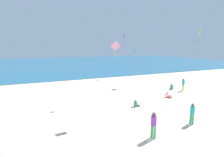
% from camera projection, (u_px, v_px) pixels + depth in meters
% --- Properties ---
extents(ground_plane, '(120.00, 120.00, 0.00)m').
position_uv_depth(ground_plane, '(103.00, 105.00, 16.47)').
color(ground_plane, beige).
extents(ocean_water, '(120.00, 60.00, 0.05)m').
position_uv_depth(ocean_water, '(52.00, 64.00, 55.51)').
color(ocean_water, '#236084').
rests_on(ocean_water, ground_plane).
extents(beach_chair_mid_beach, '(0.82, 0.85, 0.57)m').
position_uv_depth(beach_chair_mid_beach, '(168.00, 95.00, 18.98)').
color(beach_chair_mid_beach, '#D13D3D').
rests_on(beach_chair_mid_beach, ground_plane).
extents(person_0, '(0.41, 0.41, 1.48)m').
position_uv_depth(person_0, '(183.00, 84.00, 21.63)').
color(person_0, yellow).
rests_on(person_0, ground_plane).
extents(person_2, '(0.34, 0.34, 1.47)m').
position_uv_depth(person_2, '(192.00, 112.00, 12.37)').
color(person_2, green).
rests_on(person_2, ground_plane).
extents(person_4, '(0.53, 0.33, 0.66)m').
position_uv_depth(person_4, '(136.00, 104.00, 16.03)').
color(person_4, green).
rests_on(person_4, ground_plane).
extents(person_5, '(0.56, 0.64, 0.72)m').
position_uv_depth(person_5, '(172.00, 87.00, 22.42)').
color(person_5, green).
rests_on(person_5, ground_plane).
extents(person_6, '(0.43, 0.43, 1.58)m').
position_uv_depth(person_6, '(154.00, 123.00, 10.42)').
color(person_6, green).
rests_on(person_6, ground_plane).
extents(kite_lime, '(0.76, 0.54, 1.92)m').
position_uv_depth(kite_lime, '(200.00, 32.00, 18.65)').
color(kite_lime, '#99DB33').
extents(kite_purple, '(0.39, 1.02, 1.66)m').
position_uv_depth(kite_purple, '(124.00, 36.00, 31.33)').
color(kite_purple, purple).
extents(kite_teal, '(0.55, 0.77, 1.75)m').
position_uv_depth(kite_teal, '(135.00, 51.00, 24.03)').
color(kite_teal, '#1EADAD').
extents(kite_pink, '(0.73, 0.27, 1.14)m').
position_uv_depth(kite_pink, '(115.00, 46.00, 13.08)').
color(kite_pink, pink).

